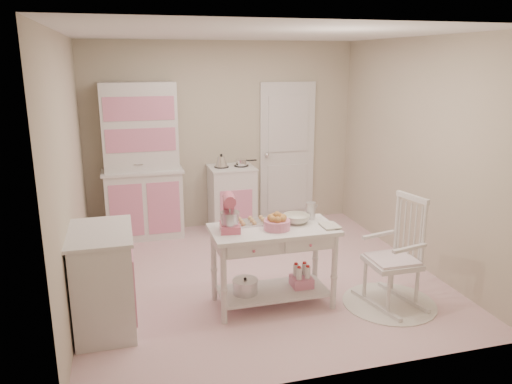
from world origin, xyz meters
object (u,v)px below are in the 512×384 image
at_px(rocking_chair, 393,252).
at_px(bread_basket, 277,225).
at_px(base_cabinet, 104,280).
at_px(work_table, 273,267).
at_px(stand_mixer, 230,214).
at_px(stove, 232,198).
at_px(hutch, 142,162).

height_order(rocking_chair, bread_basket, rocking_chair).
bearing_deg(base_cabinet, rocking_chair, -6.02).
distance_m(work_table, stand_mixer, 0.71).
bearing_deg(stove, rocking_chair, -68.61).
height_order(hutch, stand_mixer, hutch).
distance_m(rocking_chair, bread_basket, 1.17).
height_order(stove, base_cabinet, same).
distance_m(hutch, rocking_chair, 3.48).
bearing_deg(hutch, base_cabinet, -101.58).
relative_size(stove, rocking_chair, 0.84).
bearing_deg(rocking_chair, stand_mixer, 155.46).
height_order(base_cabinet, stand_mixer, stand_mixer).
bearing_deg(hutch, work_table, -64.91).
bearing_deg(stand_mixer, stove, 84.15).
height_order(stove, bread_basket, stove).
height_order(hutch, work_table, hutch).
height_order(rocking_chair, work_table, rocking_chair).
xyz_separation_m(stove, base_cabinet, (-1.68, -2.30, 0.00)).
bearing_deg(bread_basket, rocking_chair, -12.91).
bearing_deg(stove, bread_basket, -92.10).
distance_m(base_cabinet, stand_mixer, 1.26).
distance_m(stove, work_table, 2.29).
distance_m(work_table, bread_basket, 0.45).
bearing_deg(work_table, hutch, 115.09).
relative_size(hutch, rocking_chair, 1.89).
xyz_separation_m(hutch, stove, (1.20, -0.05, -0.58)).
distance_m(hutch, work_table, 2.66).
xyz_separation_m(rocking_chair, bread_basket, (-1.10, 0.25, 0.30)).
bearing_deg(work_table, base_cabinet, -179.36).
height_order(base_cabinet, work_table, base_cabinet).
relative_size(stove, work_table, 0.77).
xyz_separation_m(base_cabinet, stand_mixer, (1.16, 0.04, 0.51)).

